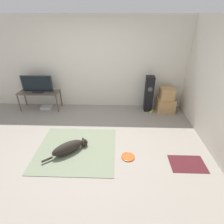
{
  "coord_description": "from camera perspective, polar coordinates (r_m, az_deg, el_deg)",
  "views": [
    {
      "loc": [
        0.62,
        -2.88,
        2.52
      ],
      "look_at": [
        0.5,
        0.82,
        0.45
      ],
      "focal_mm": 28.0,
      "sensor_mm": 36.0,
      "label": 1
    }
  ],
  "objects": [
    {
      "name": "tv_stand",
      "position": [
        5.58,
        -22.68,
        5.41
      ],
      "size": [
        1.18,
        0.44,
        0.55
      ],
      "color": "brown",
      "rests_on": "ground_plane"
    },
    {
      "name": "frisbee",
      "position": [
        3.65,
        5.26,
        -14.35
      ],
      "size": [
        0.27,
        0.27,
        0.03
      ],
      "color": "#DB511E",
      "rests_on": "ground_plane"
    },
    {
      "name": "tennis_ball_near_speaker",
      "position": [
        5.31,
        12.96,
        0.48
      ],
      "size": [
        0.07,
        0.07,
        0.07
      ],
      "color": "#C6E033",
      "rests_on": "ground_plane"
    },
    {
      "name": "game_console",
      "position": [
        5.71,
        -20.68,
        1.46
      ],
      "size": [
        0.3,
        0.23,
        0.08
      ],
      "color": "#B7B7BC",
      "rests_on": "ground_plane"
    },
    {
      "name": "floor_speaker",
      "position": [
        5.16,
        11.94,
        5.81
      ],
      "size": [
        0.23,
        0.23,
        1.05
      ],
      "color": "black",
      "rests_on": "ground_plane"
    },
    {
      "name": "door_mat",
      "position": [
        3.8,
        23.41,
        -15.27
      ],
      "size": [
        0.67,
        0.47,
        0.01
      ],
      "color": "#47191E",
      "rests_on": "ground_plane"
    },
    {
      "name": "tennis_ball_by_boxes",
      "position": [
        5.21,
        12.52,
        -0.04
      ],
      "size": [
        0.07,
        0.07,
        0.07
      ],
      "color": "#C6E033",
      "rests_on": "ground_plane"
    },
    {
      "name": "wall_back",
      "position": [
        5.17,
        -5.24,
        15.17
      ],
      "size": [
        8.0,
        0.06,
        2.55
      ],
      "color": "beige",
      "rests_on": "ground_plane"
    },
    {
      "name": "cardboard_box_upper",
      "position": [
        5.23,
        17.5,
        5.72
      ],
      "size": [
        0.38,
        0.35,
        0.35
      ],
      "color": "tan",
      "rests_on": "cardboard_box_lower"
    },
    {
      "name": "area_rug",
      "position": [
        3.89,
        -11.52,
        -11.74
      ],
      "size": [
        1.65,
        1.48,
        0.01
      ],
      "color": "slate",
      "rests_on": "ground_plane"
    },
    {
      "name": "tv",
      "position": [
        5.47,
        -23.28,
        8.34
      ],
      "size": [
        0.89,
        0.2,
        0.49
      ],
      "color": "#232326",
      "rests_on": "tv_stand"
    },
    {
      "name": "cardboard_box_lower",
      "position": [
        5.39,
        16.99,
        2.23
      ],
      "size": [
        0.5,
        0.46,
        0.38
      ],
      "color": "tan",
      "rests_on": "ground_plane"
    },
    {
      "name": "dog",
      "position": [
        3.77,
        -13.75,
        -11.14
      ],
      "size": [
        0.81,
        0.66,
        0.25
      ],
      "color": "black",
      "rests_on": "area_rug"
    },
    {
      "name": "tennis_ball_loose_on_carpet",
      "position": [
        5.32,
        11.66,
        0.7
      ],
      "size": [
        0.07,
        0.07,
        0.07
      ],
      "color": "#C6E033",
      "rests_on": "ground_plane"
    },
    {
      "name": "ground_plane",
      "position": [
        3.88,
        -7.98,
        -11.69
      ],
      "size": [
        12.0,
        12.0,
        0.0
      ],
      "primitive_type": "plane",
      "color": "gray"
    }
  ]
}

